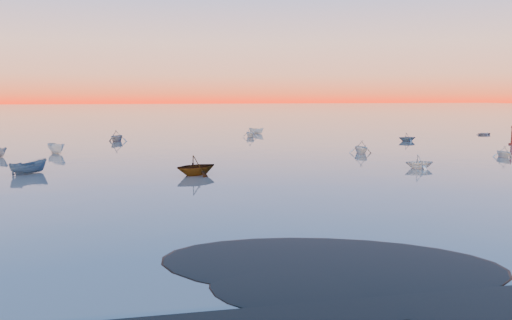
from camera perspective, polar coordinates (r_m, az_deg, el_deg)
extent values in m
plane|color=#625852|center=(120.26, -8.41, 3.75)|extent=(600.00, 600.00, 0.00)
imported|color=#3A546E|center=(53.66, -24.53, -1.43)|extent=(3.62, 3.96, 1.31)
imported|color=silver|center=(67.21, 11.92, 0.77)|extent=(3.86, 1.93, 1.31)
cylinder|color=#4E1310|center=(86.78, 27.18, 1.62)|extent=(0.92, 0.92, 0.31)
cylinder|color=#4E1310|center=(86.67, 27.23, 2.45)|extent=(0.33, 0.33, 2.64)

